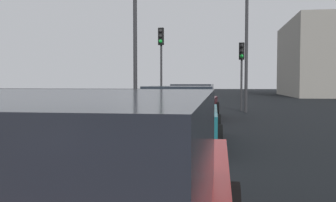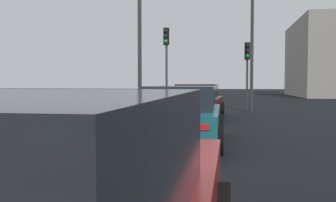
# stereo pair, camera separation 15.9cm
# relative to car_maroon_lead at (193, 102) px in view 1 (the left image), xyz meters

# --- Properties ---
(ground_plane) EXTENTS (160.00, 160.00, 0.20)m
(ground_plane) POSITION_rel_car_maroon_lead_xyz_m (-7.91, -0.15, -0.81)
(ground_plane) COLOR black
(car_maroon_lead) EXTENTS (4.21, 2.19, 1.45)m
(car_maroon_lead) POSITION_rel_car_maroon_lead_xyz_m (0.00, 0.00, 0.00)
(car_maroon_lead) COLOR #510F16
(car_maroon_lead) RESTS_ON ground_plane
(car_teal_second) EXTENTS (4.19, 2.07, 1.44)m
(car_teal_second) POSITION_rel_car_maroon_lead_xyz_m (-6.63, -0.17, -0.01)
(car_teal_second) COLOR #19606B
(car_teal_second) RESTS_ON ground_plane
(traffic_light_near_left) EXTENTS (0.32, 0.29, 4.41)m
(traffic_light_near_left) POSITION_rel_car_maroon_lead_xyz_m (3.70, 1.99, 2.45)
(traffic_light_near_left) COLOR #2D2D30
(traffic_light_near_left) RESTS_ON ground_plane
(traffic_light_near_right) EXTENTS (0.32, 0.30, 3.64)m
(traffic_light_near_right) POSITION_rel_car_maroon_lead_xyz_m (4.42, -2.24, 1.92)
(traffic_light_near_right) COLOR #2D2D30
(traffic_light_near_right) RESTS_ON ground_plane
(street_lamp_kerbside) EXTENTS (0.56, 0.36, 7.78)m
(street_lamp_kerbside) POSITION_rel_car_maroon_lead_xyz_m (-0.73, 2.35, 3.84)
(street_lamp_kerbside) COLOR #2D2D30
(street_lamp_kerbside) RESTS_ON ground_plane
(street_lamp_far) EXTENTS (0.56, 0.36, 6.44)m
(street_lamp_far) POSITION_rel_car_maroon_lead_xyz_m (3.41, -2.42, 3.14)
(street_lamp_far) COLOR #2D2D30
(street_lamp_far) RESTS_ON ground_plane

